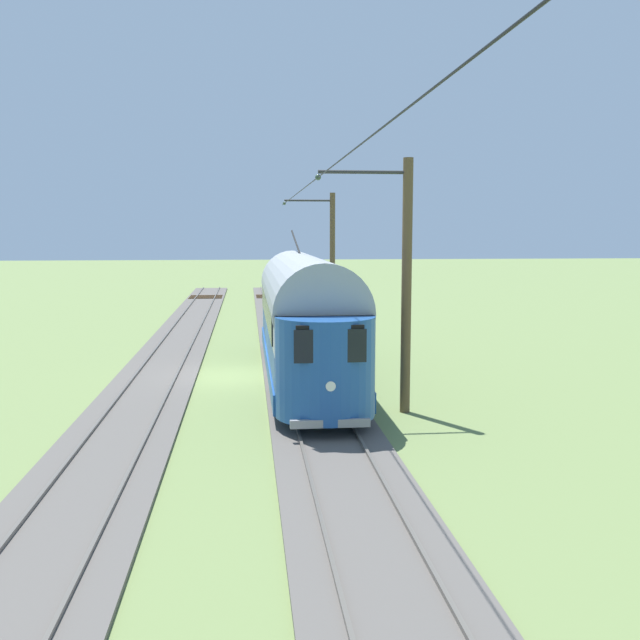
{
  "coord_description": "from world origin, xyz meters",
  "views": [
    {
      "loc": [
        -0.63,
        25.08,
        5.07
      ],
      "look_at": [
        -2.99,
        2.01,
        2.23
      ],
      "focal_mm": 40.13,
      "sensor_mm": 36.0,
      "label": 1
    }
  ],
  "objects_px": {
    "vintage_streetcar": "(304,315)",
    "catenary_pole_mid_near": "(404,282)",
    "switch_stand": "(313,319)",
    "catenary_pole_foreground": "(331,259)"
  },
  "relations": [
    {
      "from": "catenary_pole_foreground",
      "to": "catenary_pole_mid_near",
      "type": "relative_size",
      "value": 1.0
    },
    {
      "from": "vintage_streetcar",
      "to": "switch_stand",
      "type": "xyz_separation_m",
      "value": [
        -1.38,
        -11.49,
        -1.55
      ]
    },
    {
      "from": "switch_stand",
      "to": "catenary_pole_foreground",
      "type": "bearing_deg",
      "value": -133.71
    },
    {
      "from": "vintage_streetcar",
      "to": "catenary_pole_mid_near",
      "type": "height_order",
      "value": "catenary_pole_mid_near"
    },
    {
      "from": "vintage_streetcar",
      "to": "catenary_pole_mid_near",
      "type": "bearing_deg",
      "value": 116.53
    },
    {
      "from": "vintage_streetcar",
      "to": "catenary_pole_mid_near",
      "type": "relative_size",
      "value": 2.21
    },
    {
      "from": "vintage_streetcar",
      "to": "catenary_pole_foreground",
      "type": "xyz_separation_m",
      "value": [
        -2.41,
        -12.57,
        1.45
      ]
    },
    {
      "from": "catenary_pole_mid_near",
      "to": "switch_stand",
      "type": "height_order",
      "value": "catenary_pole_mid_near"
    },
    {
      "from": "vintage_streetcar",
      "to": "catenary_pole_foreground",
      "type": "distance_m",
      "value": 12.89
    },
    {
      "from": "catenary_pole_mid_near",
      "to": "switch_stand",
      "type": "distance_m",
      "value": 16.62
    }
  ]
}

